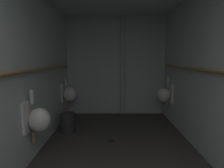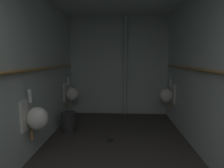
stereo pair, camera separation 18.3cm
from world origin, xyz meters
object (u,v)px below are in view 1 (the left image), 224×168
Objects in this scene: urinal_right_mid at (164,94)px; standpipe_back_wall at (122,66)px; urinal_left_far at (68,94)px; waste_bin at (67,122)px; floor_drain at (111,140)px; urinal_left_mid at (37,119)px.

standpipe_back_wall is (-0.96, 0.51, 0.63)m from urinal_right_mid.
urinal_left_far is 0.83m from waste_bin.
urinal_right_mid reaches higher than floor_drain.
urinal_left_mid reaches higher than floor_drain.
floor_drain is (-1.25, -1.04, -0.64)m from urinal_right_mid.
urinal_left_mid is at bearing -142.71° from urinal_right_mid.
floor_drain is at bearing -100.58° from standpipe_back_wall.
waste_bin is (0.12, 1.11, -0.45)m from urinal_left_mid.
standpipe_back_wall is (1.31, 0.45, 0.63)m from urinal_left_far.
floor_drain is (-0.29, -1.55, -1.28)m from standpipe_back_wall.
standpipe_back_wall is at bearing 151.82° from urinal_right_mid.
urinal_left_mid is 0.30× the size of standpipe_back_wall.
floor_drain is at bearing 34.09° from urinal_left_mid.
urinal_right_mid is at bearing -28.18° from standpipe_back_wall.
standpipe_back_wall is 2.03m from floor_drain.
standpipe_back_wall is 6.49× the size of waste_bin.
urinal_left_far is at bearing 178.30° from urinal_right_mid.
standpipe_back_wall is (1.31, 2.24, 0.63)m from urinal_left_mid.
waste_bin reaches higher than floor_drain.
waste_bin is at bearing 154.87° from floor_drain.
urinal_left_far is at bearing -161.13° from standpipe_back_wall.
urinal_left_far is at bearing 132.63° from floor_drain.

